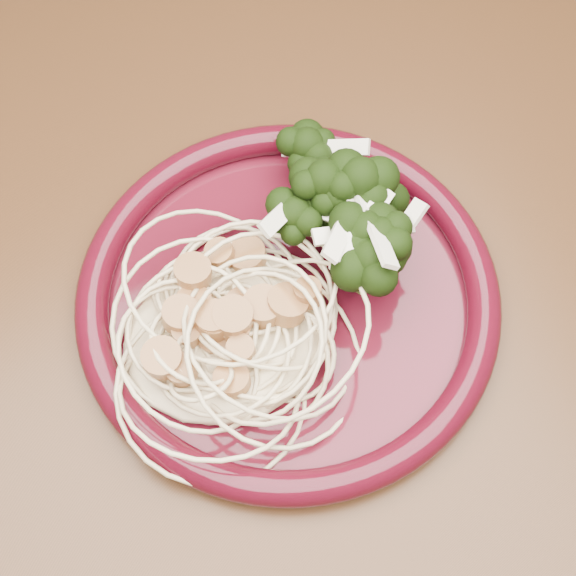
# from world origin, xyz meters

# --- Properties ---
(dining_table) EXTENTS (1.20, 0.80, 0.75)m
(dining_table) POSITION_xyz_m (0.00, 0.00, 0.65)
(dining_table) COLOR #472814
(dining_table) RESTS_ON ground
(dinner_plate) EXTENTS (0.32, 0.32, 0.02)m
(dinner_plate) POSITION_xyz_m (0.07, 0.03, 0.76)
(dinner_plate) COLOR #430B16
(dinner_plate) RESTS_ON dining_table
(spaghetti_pile) EXTENTS (0.15, 0.14, 0.03)m
(spaghetti_pile) POSITION_xyz_m (0.02, 0.02, 0.77)
(spaghetti_pile) COLOR beige
(spaghetti_pile) RESTS_ON dinner_plate
(scallop_cluster) EXTENTS (0.14, 0.14, 0.04)m
(scallop_cluster) POSITION_xyz_m (0.02, 0.02, 0.80)
(scallop_cluster) COLOR #A97543
(scallop_cluster) RESTS_ON spaghetti_pile
(broccoli_pile) EXTENTS (0.13, 0.17, 0.05)m
(broccoli_pile) POSITION_xyz_m (0.12, 0.04, 0.78)
(broccoli_pile) COLOR black
(broccoli_pile) RESTS_ON dinner_plate
(onion_garnish) EXTENTS (0.09, 0.11, 0.06)m
(onion_garnish) POSITION_xyz_m (0.12, 0.04, 0.82)
(onion_garnish) COLOR white
(onion_garnish) RESTS_ON broccoli_pile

